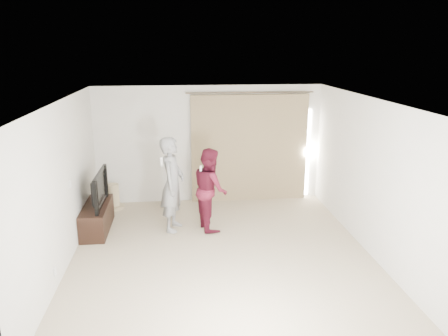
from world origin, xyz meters
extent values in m
plane|color=tan|center=(0.00, 0.00, 0.00)|extent=(5.50, 5.50, 0.00)
cube|color=silver|center=(0.00, 2.75, 1.30)|extent=(5.00, 0.04, 2.60)
cube|color=silver|center=(-2.50, 0.00, 1.30)|extent=(0.04, 5.50, 2.60)
cube|color=white|center=(-2.48, 0.40, 1.20)|extent=(0.02, 0.08, 0.12)
cube|color=white|center=(-2.48, -0.90, 0.30)|extent=(0.02, 0.08, 0.12)
cube|color=white|center=(0.00, 0.00, 2.60)|extent=(5.00, 5.50, 0.01)
cube|color=#8F7D57|center=(0.90, 2.68, 1.20)|extent=(2.60, 0.10, 2.40)
cylinder|color=brown|center=(0.90, 2.68, 2.44)|extent=(2.80, 0.03, 0.03)
cube|color=white|center=(2.26, 2.72, 1.05)|extent=(0.08, 0.04, 2.00)
cube|color=black|center=(-2.27, 1.25, 0.25)|extent=(0.45, 1.31, 0.50)
imported|color=black|center=(-2.27, 1.25, 0.83)|extent=(0.16, 1.14, 0.66)
cylinder|color=#C7B588|center=(-2.10, 2.40, 0.03)|extent=(0.41, 0.41, 0.07)
cylinder|color=#C7B588|center=(-2.10, 2.40, 0.31)|extent=(0.23, 0.23, 0.48)
imported|color=gray|center=(-0.81, 1.15, 0.90)|extent=(0.58, 0.74, 1.81)
cube|color=white|center=(-0.99, 1.05, 1.39)|extent=(0.04, 0.04, 0.14)
cube|color=white|center=(-0.99, 1.27, 1.27)|extent=(0.05, 0.05, 0.09)
imported|color=#581324|center=(-0.10, 1.14, 0.79)|extent=(0.75, 0.88, 1.58)
cube|color=white|center=(-0.28, 1.04, 1.21)|extent=(0.04, 0.04, 0.14)
cube|color=white|center=(-0.28, 1.26, 1.11)|extent=(0.05, 0.05, 0.09)
camera|label=1|loc=(-0.68, -6.72, 3.40)|focal=35.00mm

